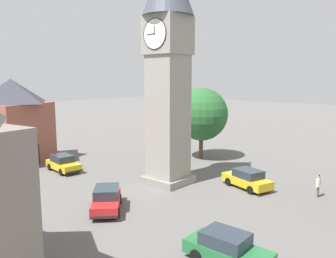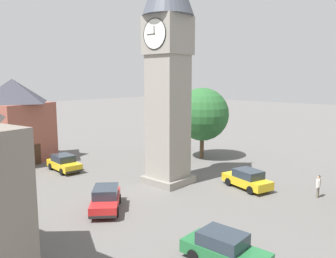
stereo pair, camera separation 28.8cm
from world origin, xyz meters
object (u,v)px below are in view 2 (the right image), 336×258
(tree, at_px, (202,114))
(building_corner_back, at_px, (15,120))
(car_silver_kerb, at_px, (224,249))
(car_white_side, at_px, (64,163))
(car_black_far, at_px, (247,179))
(clock_tower, at_px, (168,46))
(car_blue_kerb, at_px, (106,199))
(car_red_corner, at_px, (163,144))
(pedestrian, at_px, (318,184))

(tree, height_order, building_corner_back, building_corner_back)
(car_silver_kerb, xyz_separation_m, car_white_side, (20.11, -3.90, 0.00))
(car_white_side, relative_size, car_black_far, 0.97)
(clock_tower, bearing_deg, car_blue_kerb, 96.76)
(building_corner_back, bearing_deg, tree, -133.29)
(car_blue_kerb, relative_size, building_corner_back, 0.48)
(car_white_side, distance_m, car_black_far, 16.89)
(clock_tower, xyz_separation_m, car_white_side, (9.78, 3.76, -10.39))
(car_silver_kerb, xyz_separation_m, tree, (13.44, -16.73, 4.06))
(clock_tower, bearing_deg, car_black_far, -151.63)
(car_red_corner, bearing_deg, building_corner_back, 62.64)
(pedestrian, bearing_deg, car_red_corner, -13.43)
(car_white_side, relative_size, tree, 0.56)
(building_corner_back, bearing_deg, car_blue_kerb, 173.36)
(clock_tower, xyz_separation_m, car_red_corner, (9.03, -9.29, -10.39))
(clock_tower, relative_size, car_white_side, 4.46)
(car_blue_kerb, bearing_deg, tree, -76.31)
(car_black_far, relative_size, tree, 0.58)
(car_silver_kerb, height_order, car_red_corner, same)
(car_white_side, height_order, car_black_far, same)
(clock_tower, relative_size, tree, 2.49)
(car_red_corner, relative_size, car_white_side, 1.00)
(pedestrian, relative_size, tree, 0.22)
(car_silver_kerb, bearing_deg, car_red_corner, -41.21)
(car_blue_kerb, xyz_separation_m, pedestrian, (-9.75, -11.77, 0.25))
(car_blue_kerb, xyz_separation_m, tree, (3.95, -16.24, 4.06))
(car_blue_kerb, height_order, car_silver_kerb, same)
(pedestrian, bearing_deg, tree, -18.05)
(clock_tower, height_order, car_blue_kerb, clock_tower)
(car_blue_kerb, distance_m, tree, 17.20)
(pedestrian, bearing_deg, clock_tower, 23.45)
(car_white_side, height_order, tree, tree)
(car_blue_kerb, height_order, car_red_corner, same)
(car_red_corner, height_order, pedestrian, pedestrian)
(building_corner_back, bearing_deg, car_red_corner, -117.36)
(building_corner_back, bearing_deg, clock_tower, -162.65)
(car_blue_kerb, bearing_deg, building_corner_back, -6.64)
(building_corner_back, bearing_deg, pedestrian, -160.20)
(car_black_far, bearing_deg, car_blue_kerb, 64.81)
(car_white_side, bearing_deg, car_red_corner, -93.32)
(clock_tower, xyz_separation_m, car_black_far, (-5.66, -3.06, -10.39))
(clock_tower, distance_m, building_corner_back, 18.56)
(car_red_corner, xyz_separation_m, pedestrian, (-19.62, 4.69, 0.25))
(car_black_far, bearing_deg, car_silver_kerb, 113.51)
(tree, bearing_deg, car_silver_kerb, 128.77)
(tree, bearing_deg, building_corner_back, 46.71)
(car_red_corner, xyz_separation_m, car_white_side, (0.76, 13.05, 0.00))
(pedestrian, bearing_deg, car_white_side, 22.31)
(tree, bearing_deg, car_black_far, 145.61)
(car_silver_kerb, relative_size, car_white_side, 0.97)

